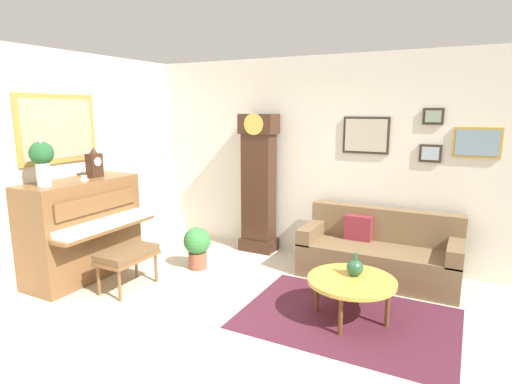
{
  "coord_description": "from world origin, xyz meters",
  "views": [
    {
      "loc": [
        2.01,
        -3.24,
        2.09
      ],
      "look_at": [
        -0.34,
        1.31,
        1.07
      ],
      "focal_mm": 29.46,
      "sensor_mm": 36.0,
      "label": 1
    }
  ],
  "objects_px": {
    "green_jug": "(355,267)",
    "potted_plant": "(197,245)",
    "coffee_table": "(352,282)",
    "piano": "(83,228)",
    "piano_bench": "(127,255)",
    "mantel_clock": "(94,164)",
    "teacup": "(84,178)",
    "flower_vase": "(42,158)",
    "couch": "(379,253)",
    "grandfather_clock": "(259,187)"
  },
  "relations": [
    {
      "from": "flower_vase",
      "to": "potted_plant",
      "type": "xyz_separation_m",
      "value": [
        1.11,
        1.33,
        -1.23
      ]
    },
    {
      "from": "piano",
      "to": "couch",
      "type": "distance_m",
      "value": 3.72
    },
    {
      "from": "piano",
      "to": "green_jug",
      "type": "distance_m",
      "value": 3.33
    },
    {
      "from": "teacup",
      "to": "coffee_table",
      "type": "bearing_deg",
      "value": 7.67
    },
    {
      "from": "green_jug",
      "to": "piano",
      "type": "bearing_deg",
      "value": -170.77
    },
    {
      "from": "piano",
      "to": "piano_bench",
      "type": "height_order",
      "value": "piano"
    },
    {
      "from": "coffee_table",
      "to": "teacup",
      "type": "xyz_separation_m",
      "value": [
        -3.2,
        -0.43,
        0.87
      ]
    },
    {
      "from": "flower_vase",
      "to": "green_jug",
      "type": "relative_size",
      "value": 2.42
    },
    {
      "from": "piano",
      "to": "couch",
      "type": "relative_size",
      "value": 0.76
    },
    {
      "from": "piano_bench",
      "to": "coffee_table",
      "type": "height_order",
      "value": "piano_bench"
    },
    {
      "from": "mantel_clock",
      "to": "potted_plant",
      "type": "height_order",
      "value": "mantel_clock"
    },
    {
      "from": "potted_plant",
      "to": "piano",
      "type": "bearing_deg",
      "value": -142.18
    },
    {
      "from": "couch",
      "to": "grandfather_clock",
      "type": "bearing_deg",
      "value": 172.88
    },
    {
      "from": "coffee_table",
      "to": "green_jug",
      "type": "xyz_separation_m",
      "value": [
        0.0,
        0.1,
        0.12
      ]
    },
    {
      "from": "piano_bench",
      "to": "couch",
      "type": "bearing_deg",
      "value": 33.88
    },
    {
      "from": "grandfather_clock",
      "to": "potted_plant",
      "type": "bearing_deg",
      "value": -110.5
    },
    {
      "from": "couch",
      "to": "piano_bench",
      "type": "bearing_deg",
      "value": -146.12
    },
    {
      "from": "flower_vase",
      "to": "potted_plant",
      "type": "relative_size",
      "value": 1.04
    },
    {
      "from": "teacup",
      "to": "green_jug",
      "type": "relative_size",
      "value": 0.48
    },
    {
      "from": "couch",
      "to": "teacup",
      "type": "height_order",
      "value": "teacup"
    },
    {
      "from": "couch",
      "to": "mantel_clock",
      "type": "distance_m",
      "value": 3.76
    },
    {
      "from": "teacup",
      "to": "green_jug",
      "type": "xyz_separation_m",
      "value": [
        3.21,
        0.53,
        -0.75
      ]
    },
    {
      "from": "piano_bench",
      "to": "grandfather_clock",
      "type": "bearing_deg",
      "value": 69.21
    },
    {
      "from": "piano_bench",
      "to": "flower_vase",
      "type": "xyz_separation_m",
      "value": [
        -0.76,
        -0.43,
        1.15
      ]
    },
    {
      "from": "piano",
      "to": "green_jug",
      "type": "height_order",
      "value": "piano"
    },
    {
      "from": "couch",
      "to": "teacup",
      "type": "distance_m",
      "value": 3.75
    },
    {
      "from": "piano_bench",
      "to": "grandfather_clock",
      "type": "relative_size",
      "value": 0.34
    },
    {
      "from": "flower_vase",
      "to": "coffee_table",
      "type": "bearing_deg",
      "value": 15.41
    },
    {
      "from": "grandfather_clock",
      "to": "teacup",
      "type": "bearing_deg",
      "value": -126.85
    },
    {
      "from": "grandfather_clock",
      "to": "piano",
      "type": "bearing_deg",
      "value": -128.32
    },
    {
      "from": "mantel_clock",
      "to": "potted_plant",
      "type": "xyz_separation_m",
      "value": [
        1.11,
        0.61,
        -1.09
      ]
    },
    {
      "from": "teacup",
      "to": "piano",
      "type": "bearing_deg",
      "value": -174.8
    },
    {
      "from": "couch",
      "to": "flower_vase",
      "type": "distance_m",
      "value": 4.13
    },
    {
      "from": "piano",
      "to": "mantel_clock",
      "type": "relative_size",
      "value": 3.79
    },
    {
      "from": "green_jug",
      "to": "potted_plant",
      "type": "xyz_separation_m",
      "value": [
        -2.18,
        0.33,
        -0.19
      ]
    },
    {
      "from": "mantel_clock",
      "to": "piano_bench",
      "type": "bearing_deg",
      "value": -21.13
    },
    {
      "from": "grandfather_clock",
      "to": "potted_plant",
      "type": "xyz_separation_m",
      "value": [
        -0.39,
        -1.03,
        -0.64
      ]
    },
    {
      "from": "grandfather_clock",
      "to": "teacup",
      "type": "relative_size",
      "value": 17.5
    },
    {
      "from": "teacup",
      "to": "green_jug",
      "type": "distance_m",
      "value": 3.33
    },
    {
      "from": "piano_bench",
      "to": "mantel_clock",
      "type": "xyz_separation_m",
      "value": [
        -0.76,
        0.29,
        1.0
      ]
    },
    {
      "from": "piano",
      "to": "coffee_table",
      "type": "distance_m",
      "value": 3.32
    },
    {
      "from": "coffee_table",
      "to": "mantel_clock",
      "type": "height_order",
      "value": "mantel_clock"
    },
    {
      "from": "potted_plant",
      "to": "grandfather_clock",
      "type": "bearing_deg",
      "value": 69.5
    },
    {
      "from": "grandfather_clock",
      "to": "teacup",
      "type": "distance_m",
      "value": 2.38
    },
    {
      "from": "coffee_table",
      "to": "potted_plant",
      "type": "distance_m",
      "value": 2.22
    },
    {
      "from": "grandfather_clock",
      "to": "potted_plant",
      "type": "height_order",
      "value": "grandfather_clock"
    },
    {
      "from": "piano_bench",
      "to": "green_jug",
      "type": "xyz_separation_m",
      "value": [
        2.53,
        0.58,
        0.11
      ]
    },
    {
      "from": "coffee_table",
      "to": "potted_plant",
      "type": "height_order",
      "value": "potted_plant"
    },
    {
      "from": "piano",
      "to": "green_jug",
      "type": "relative_size",
      "value": 6.0
    },
    {
      "from": "piano_bench",
      "to": "flower_vase",
      "type": "relative_size",
      "value": 1.21
    }
  ]
}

